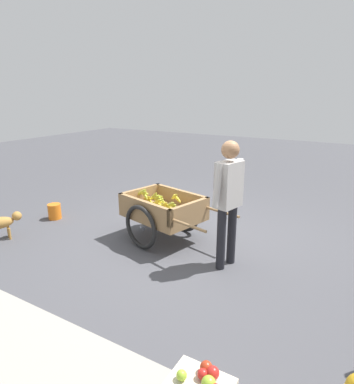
% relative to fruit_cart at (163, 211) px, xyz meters
% --- Properties ---
extents(ground_plane, '(24.00, 24.00, 0.00)m').
position_rel_fruit_cart_xyz_m(ground_plane, '(-0.32, -0.12, -0.44)').
color(ground_plane, '#47474C').
extents(fruit_cart, '(1.78, 1.15, 0.74)m').
position_rel_fruit_cart_xyz_m(fruit_cart, '(0.00, 0.00, 0.00)').
color(fruit_cart, '#937047').
rests_on(fruit_cart, ground).
extents(vendor_person, '(0.28, 0.56, 1.60)m').
position_rel_fruit_cart_xyz_m(vendor_person, '(-1.12, 0.27, 0.51)').
color(vendor_person, black).
rests_on(vendor_person, ground).
extents(dog, '(0.37, 0.62, 0.40)m').
position_rel_fruit_cart_xyz_m(dog, '(2.07, 1.24, -0.17)').
color(dog, '#AD7A38').
rests_on(dog, ground).
extents(plastic_bucket, '(0.22, 0.22, 0.27)m').
position_rel_fruit_cart_xyz_m(plastic_bucket, '(2.10, 0.24, -0.31)').
color(plastic_bucket, orange).
rests_on(plastic_bucket, ground).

